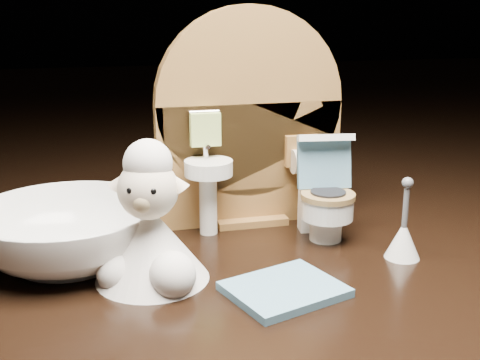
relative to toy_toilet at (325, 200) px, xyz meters
name	(u,v)px	position (x,y,z in m)	size (l,w,h in m)	color
backdrop_panel	(248,131)	(-0.04, 0.04, 0.04)	(0.13, 0.05, 0.15)	brown
toy_toilet	(325,200)	(0.00, 0.00, 0.00)	(0.04, 0.05, 0.07)	white
bath_mat	(284,289)	(-0.05, -0.07, -0.02)	(0.06, 0.05, 0.00)	teal
toilet_brush	(403,237)	(0.03, -0.05, -0.01)	(0.02, 0.02, 0.05)	white
plush_lamb	(151,232)	(-0.12, -0.04, 0.00)	(0.06, 0.07, 0.08)	silver
ceramic_bowl	(68,234)	(-0.17, 0.00, -0.01)	(0.11, 0.11, 0.04)	white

